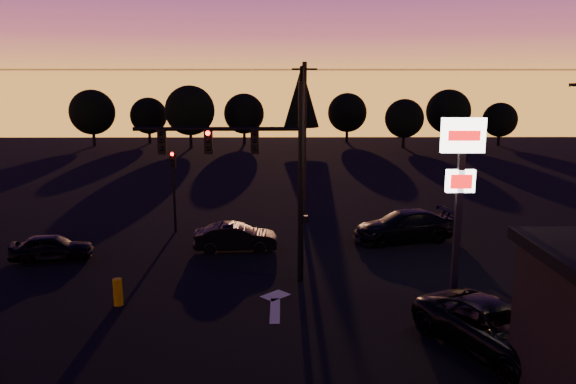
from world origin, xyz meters
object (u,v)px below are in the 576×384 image
bollard (118,292)px  suv_parked (496,329)px  traffic_signal_mast (260,161)px  pylon_sign (461,172)px  secondary_signal (173,179)px  car_left (52,247)px  car_mid (236,237)px  car_right (404,226)px

bollard → suv_parked: bearing=-16.5°
traffic_signal_mast → bollard: (-5.12, -2.43, -4.43)m
traffic_signal_mast → pylon_sign: size_ratio=1.26×
bollard → secondary_signal: bearing=88.7°
bollard → car_left: (-4.46, 5.15, 0.11)m
car_mid → pylon_sign: bearing=-132.0°
bollard → car_left: 6.82m
traffic_signal_mast → car_mid: (-1.38, 4.16, -4.29)m
secondary_signal → car_right: 12.26m
traffic_signal_mast → car_mid: traffic_signal_mast is taller
traffic_signal_mast → car_right: (7.04, 5.73, -4.17)m
suv_parked → car_left: bearing=125.9°
car_left → car_mid: size_ratio=0.91×
car_left → suv_parked: 19.04m
traffic_signal_mast → car_left: bearing=164.2°
secondary_signal → suv_parked: 18.38m
traffic_signal_mast → suv_parked: 10.39m
bollard → car_left: car_left is taller
car_mid → suv_parked: size_ratio=0.74×
car_mid → car_right: car_right is taller
pylon_sign → car_mid: size_ratio=1.72×
secondary_signal → pylon_sign: size_ratio=0.64×
traffic_signal_mast → car_left: 10.86m
secondary_signal → car_left: size_ratio=1.22×
secondary_signal → bollard: (-0.22, -9.93, -2.36)m
pylon_sign → car_mid: pylon_sign is taller
traffic_signal_mast → car_right: bearing=39.1°
traffic_signal_mast → car_mid: 6.13m
pylon_sign → car_right: size_ratio=1.29×
pylon_sign → car_right: pylon_sign is taller
secondary_signal → suv_parked: bearing=-48.1°
secondary_signal → car_left: (-4.68, -4.77, -2.25)m
traffic_signal_mast → bollard: traffic_signal_mast is taller
secondary_signal → car_mid: (3.52, -3.33, -2.21)m
traffic_signal_mast → bollard: 7.20m
car_mid → suv_parked: suv_parked is taller
bollard → pylon_sign: bearing=-0.3°
secondary_signal → car_left: bearing=-134.4°
car_right → suv_parked: 11.83m
secondary_signal → car_right: secondary_signal is taller
secondary_signal → pylon_sign: 15.75m
car_left → suv_parked: suv_parked is taller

